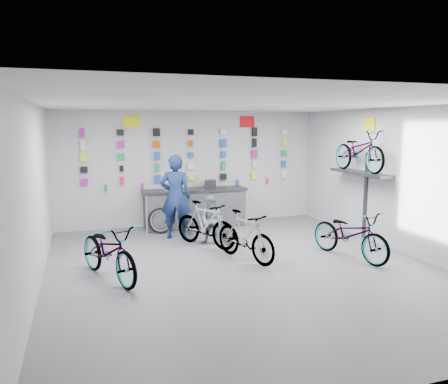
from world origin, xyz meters
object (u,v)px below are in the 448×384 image
object	(u,v)px
bike_right	(350,234)
clerk	(176,197)
bike_center	(245,236)
bike_left	(109,251)
bike_service	(206,224)
customer	(212,220)
counter	(195,209)

from	to	relation	value
bike_right	clerk	bearing A→B (deg)	122.79
bike_center	bike_right	world-z (taller)	bike_right
bike_left	bike_center	size ratio (longest dim) A/B	1.17
clerk	bike_service	bearing A→B (deg)	138.65
bike_center	customer	distance (m)	1.33
counter	clerk	distance (m)	1.31
bike_right	customer	xyz separation A→B (m)	(-2.32, 1.82, 0.06)
counter	bike_service	bearing A→B (deg)	-97.68
clerk	customer	xyz separation A→B (m)	(0.64, -0.79, -0.43)
bike_service	bike_right	bearing A→B (deg)	-67.79
bike_service	customer	size ratio (longest dim) A/B	1.50
bike_left	customer	bearing A→B (deg)	11.58
bike_service	clerk	bearing A→B (deg)	84.28
counter	customer	distance (m)	1.77
bike_left	bike_center	distance (m)	2.61
bike_right	bike_service	bearing A→B (deg)	129.62
counter	customer	bearing A→B (deg)	-92.46
counter	bike_center	bearing A→B (deg)	-86.04
bike_center	bike_right	distance (m)	2.10
bike_center	customer	size ratio (longest dim) A/B	1.47
bike_center	clerk	distance (m)	2.34
bike_right	clerk	world-z (taller)	clerk
clerk	customer	world-z (taller)	clerk
bike_right	customer	distance (m)	2.95
bike_left	bike_center	xyz separation A→B (m)	(2.60, 0.27, -0.01)
bike_service	clerk	world-z (taller)	clerk
counter	clerk	world-z (taller)	clerk
bike_left	bike_right	world-z (taller)	bike_left
bike_service	bike_left	bearing A→B (deg)	-178.67
bike_left	customer	xyz separation A→B (m)	(2.31, 1.57, 0.05)
clerk	bike_left	bearing A→B (deg)	75.79
bike_center	bike_left	bearing A→B (deg)	164.67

